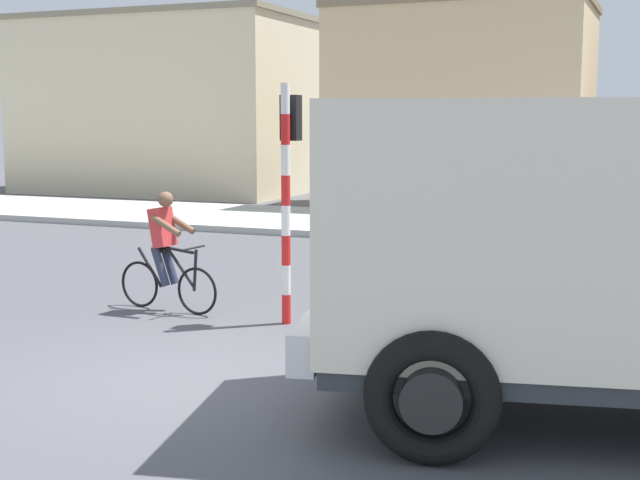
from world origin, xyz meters
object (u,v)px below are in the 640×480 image
(cyclist, at_px, (166,251))
(traffic_light_pole, at_px, (288,170))
(car_red_near, at_px, (582,228))
(pedestrian_near_kerb, at_px, (446,222))
(truck_foreground, at_px, (622,241))

(cyclist, height_order, traffic_light_pole, traffic_light_pole)
(car_red_near, bearing_deg, pedestrian_near_kerb, -171.69)
(truck_foreground, bearing_deg, cyclist, 158.33)
(truck_foreground, bearing_deg, car_red_near, 97.38)
(cyclist, xyz_separation_m, traffic_light_pole, (1.91, 0.00, 1.20))
(cyclist, distance_m, traffic_light_pole, 2.25)
(truck_foreground, relative_size, car_red_near, 1.38)
(pedestrian_near_kerb, bearing_deg, traffic_light_pole, -100.41)
(cyclist, distance_m, pedestrian_near_kerb, 5.81)
(car_red_near, bearing_deg, traffic_light_pole, -121.46)
(car_red_near, height_order, pedestrian_near_kerb, pedestrian_near_kerb)
(cyclist, relative_size, traffic_light_pole, 0.54)
(car_red_near, bearing_deg, cyclist, -133.92)
(traffic_light_pole, relative_size, pedestrian_near_kerb, 1.98)
(cyclist, relative_size, pedestrian_near_kerb, 1.06)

